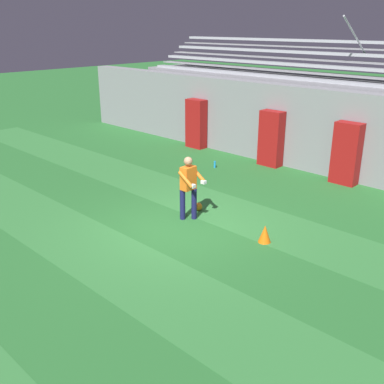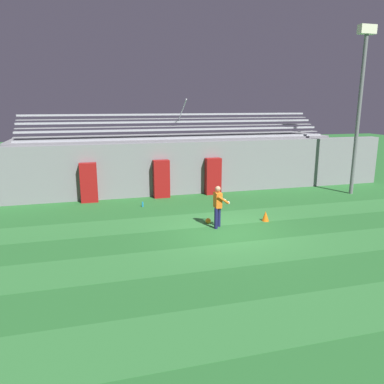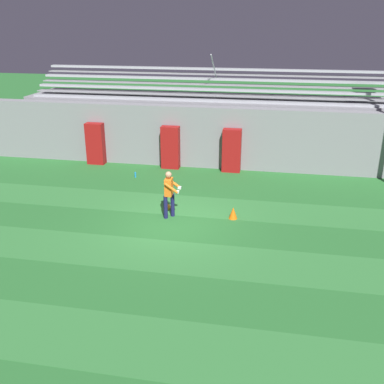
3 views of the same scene
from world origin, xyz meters
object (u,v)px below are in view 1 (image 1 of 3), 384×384
object	(u,v)px
goalkeeper	(189,184)
traffic_cone	(265,234)
padding_pillar_gate_right	(346,154)
water_bottle	(215,164)
soccer_ball	(198,207)
padding_pillar_gate_left	(271,139)
padding_pillar_far_left	(196,124)

from	to	relation	value
goalkeeper	traffic_cone	bearing A→B (deg)	7.13
traffic_cone	padding_pillar_gate_right	bearing A→B (deg)	96.69
water_bottle	soccer_ball	bearing A→B (deg)	-55.41
soccer_ball	padding_pillar_gate_left	bearing A→B (deg)	101.82
goalkeeper	water_bottle	bearing A→B (deg)	122.61
soccer_ball	water_bottle	xyz separation A→B (m)	(-2.23, 3.23, 0.01)
soccer_ball	traffic_cone	distance (m)	2.42
padding_pillar_gate_right	water_bottle	world-z (taller)	padding_pillar_gate_right
padding_pillar_far_left	traffic_cone	world-z (taller)	padding_pillar_far_left
goalkeeper	soccer_ball	distance (m)	1.05
soccer_ball	traffic_cone	world-z (taller)	traffic_cone
padding_pillar_far_left	soccer_ball	xyz separation A→B (m)	(4.64, -4.83, -0.87)
padding_pillar_gate_right	water_bottle	xyz separation A→B (m)	(-4.03, -1.60, -0.86)
traffic_cone	water_bottle	xyz separation A→B (m)	(-4.63, 3.54, -0.09)
soccer_ball	padding_pillar_gate_right	bearing A→B (deg)	69.56
padding_pillar_gate_right	goalkeeper	xyz separation A→B (m)	(-1.59, -5.41, -0.02)
padding_pillar_gate_left	padding_pillar_far_left	distance (m)	3.63
goalkeeper	soccer_ball	xyz separation A→B (m)	(-0.21, 0.58, -0.84)
traffic_cone	goalkeeper	bearing A→B (deg)	-172.87
padding_pillar_gate_left	water_bottle	distance (m)	2.18
padding_pillar_gate_left	water_bottle	size ratio (longest dim) A/B	8.14
padding_pillar_gate_right	soccer_ball	xyz separation A→B (m)	(-1.80, -4.83, -0.87)
padding_pillar_gate_left	traffic_cone	size ratio (longest dim) A/B	4.65
padding_pillar_gate_left	padding_pillar_gate_right	distance (m)	2.81
padding_pillar_gate_right	water_bottle	bearing A→B (deg)	-158.37
soccer_ball	water_bottle	world-z (taller)	water_bottle
soccer_ball	padding_pillar_far_left	bearing A→B (deg)	133.88
padding_pillar_gate_right	padding_pillar_far_left	size ratio (longest dim) A/B	1.00
traffic_cone	soccer_ball	bearing A→B (deg)	172.65
padding_pillar_far_left	traffic_cone	bearing A→B (deg)	-36.10
padding_pillar_gate_right	soccer_ball	bearing A→B (deg)	-110.44
traffic_cone	padding_pillar_gate_left	bearing A→B (deg)	123.59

